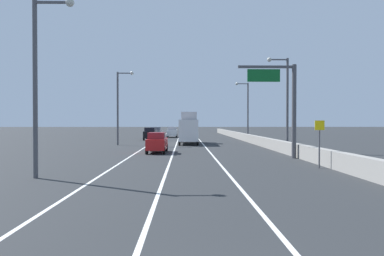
{
  "coord_description": "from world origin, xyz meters",
  "views": [
    {
      "loc": [
        -0.95,
        -4.76,
        2.9
      ],
      "look_at": [
        -0.13,
        36.39,
        2.26
      ],
      "focal_mm": 35.6,
      "sensor_mm": 36.0,
      "label": 1
    }
  ],
  "objects_px": {
    "lamp_post_right_third": "(246,107)",
    "car_white_3": "(172,132)",
    "overhead_sign_gantry": "(285,99)",
    "speed_advisory_sign": "(319,140)",
    "box_truck": "(189,129)",
    "car_red_1": "(157,143)",
    "car_black_2": "(150,134)",
    "lamp_post_left_mid": "(120,102)",
    "lamp_post_right_second": "(285,97)",
    "car_gray_0": "(156,132)",
    "lamp_post_left_near": "(40,74)"
  },
  "relations": [
    {
      "from": "lamp_post_right_third",
      "to": "car_white_3",
      "type": "relative_size",
      "value": 1.96
    },
    {
      "from": "overhead_sign_gantry",
      "to": "lamp_post_right_third",
      "type": "xyz_separation_m",
      "value": [
        1.9,
        30.72,
        0.64
      ]
    },
    {
      "from": "lamp_post_left_mid",
      "to": "car_black_2",
      "type": "relative_size",
      "value": 1.94
    },
    {
      "from": "lamp_post_left_near",
      "to": "car_red_1",
      "type": "distance_m",
      "value": 17.36
    },
    {
      "from": "speed_advisory_sign",
      "to": "lamp_post_right_second",
      "type": "bearing_deg",
      "value": 84.07
    },
    {
      "from": "lamp_post_left_near",
      "to": "car_gray_0",
      "type": "distance_m",
      "value": 51.32
    },
    {
      "from": "overhead_sign_gantry",
      "to": "lamp_post_right_third",
      "type": "bearing_deg",
      "value": 86.45
    },
    {
      "from": "lamp_post_left_near",
      "to": "lamp_post_left_mid",
      "type": "distance_m",
      "value": 28.31
    },
    {
      "from": "lamp_post_right_third",
      "to": "car_black_2",
      "type": "height_order",
      "value": "lamp_post_right_third"
    },
    {
      "from": "box_truck",
      "to": "lamp_post_left_mid",
      "type": "bearing_deg",
      "value": -162.61
    },
    {
      "from": "speed_advisory_sign",
      "to": "car_white_3",
      "type": "height_order",
      "value": "speed_advisory_sign"
    },
    {
      "from": "box_truck",
      "to": "lamp_post_left_near",
      "type": "bearing_deg",
      "value": -104.48
    },
    {
      "from": "box_truck",
      "to": "car_white_3",
      "type": "bearing_deg",
      "value": 97.93
    },
    {
      "from": "car_gray_0",
      "to": "car_red_1",
      "type": "xyz_separation_m",
      "value": [
        2.69,
        -35.01,
        -0.03
      ]
    },
    {
      "from": "car_black_2",
      "to": "overhead_sign_gantry",
      "type": "bearing_deg",
      "value": -66.64
    },
    {
      "from": "car_red_1",
      "to": "lamp_post_right_second",
      "type": "bearing_deg",
      "value": 6.9
    },
    {
      "from": "speed_advisory_sign",
      "to": "lamp_post_right_third",
      "type": "relative_size",
      "value": 0.32
    },
    {
      "from": "overhead_sign_gantry",
      "to": "lamp_post_left_mid",
      "type": "relative_size",
      "value": 0.81
    },
    {
      "from": "car_red_1",
      "to": "car_black_2",
      "type": "height_order",
      "value": "car_black_2"
    },
    {
      "from": "lamp_post_right_second",
      "to": "car_red_1",
      "type": "distance_m",
      "value": 13.31
    },
    {
      "from": "lamp_post_left_mid",
      "to": "car_white_3",
      "type": "relative_size",
      "value": 1.96
    },
    {
      "from": "lamp_post_right_third",
      "to": "box_truck",
      "type": "relative_size",
      "value": 1.01
    },
    {
      "from": "lamp_post_right_second",
      "to": "car_red_1",
      "type": "height_order",
      "value": "lamp_post_right_second"
    },
    {
      "from": "car_red_1",
      "to": "car_white_3",
      "type": "distance_m",
      "value": 35.88
    },
    {
      "from": "lamp_post_right_second",
      "to": "lamp_post_right_third",
      "type": "height_order",
      "value": "same"
    },
    {
      "from": "lamp_post_right_second",
      "to": "car_red_1",
      "type": "relative_size",
      "value": 2.02
    },
    {
      "from": "speed_advisory_sign",
      "to": "lamp_post_right_third",
      "type": "xyz_separation_m",
      "value": [
        1.46,
        37.28,
        3.61
      ]
    },
    {
      "from": "car_gray_0",
      "to": "car_white_3",
      "type": "height_order",
      "value": "car_white_3"
    },
    {
      "from": "lamp_post_right_second",
      "to": "car_white_3",
      "type": "height_order",
      "value": "lamp_post_right_second"
    },
    {
      "from": "car_white_3",
      "to": "speed_advisory_sign",
      "type": "bearing_deg",
      "value": -77.35
    },
    {
      "from": "speed_advisory_sign",
      "to": "lamp_post_right_second",
      "type": "xyz_separation_m",
      "value": [
        1.42,
        13.69,
        3.61
      ]
    },
    {
      "from": "lamp_post_left_mid",
      "to": "car_red_1",
      "type": "bearing_deg",
      "value": -65.57
    },
    {
      "from": "lamp_post_right_third",
      "to": "car_white_3",
      "type": "distance_m",
      "value": 16.89
    },
    {
      "from": "car_white_3",
      "to": "box_truck",
      "type": "distance_m",
      "value": 21.14
    },
    {
      "from": "lamp_post_right_second",
      "to": "box_truck",
      "type": "distance_m",
      "value": 16.7
    },
    {
      "from": "lamp_post_right_second",
      "to": "lamp_post_left_mid",
      "type": "bearing_deg",
      "value": 149.26
    },
    {
      "from": "lamp_post_left_mid",
      "to": "overhead_sign_gantry",
      "type": "bearing_deg",
      "value": -47.86
    },
    {
      "from": "lamp_post_left_near",
      "to": "car_red_1",
      "type": "xyz_separation_m",
      "value": [
        4.84,
        16.07,
        -4.41
      ]
    },
    {
      "from": "speed_advisory_sign",
      "to": "car_black_2",
      "type": "height_order",
      "value": "speed_advisory_sign"
    },
    {
      "from": "overhead_sign_gantry",
      "to": "speed_advisory_sign",
      "type": "distance_m",
      "value": 7.21
    },
    {
      "from": "lamp_post_left_near",
      "to": "lamp_post_right_third",
      "type": "bearing_deg",
      "value": 67.15
    },
    {
      "from": "lamp_post_right_third",
      "to": "car_black_2",
      "type": "xyz_separation_m",
      "value": [
        -15.43,
        0.59,
        -4.36
      ]
    },
    {
      "from": "lamp_post_left_mid",
      "to": "box_truck",
      "type": "relative_size",
      "value": 1.01
    },
    {
      "from": "speed_advisory_sign",
      "to": "box_truck",
      "type": "relative_size",
      "value": 0.33
    },
    {
      "from": "lamp_post_right_second",
      "to": "car_gray_0",
      "type": "bearing_deg",
      "value": 114.34
    },
    {
      "from": "overhead_sign_gantry",
      "to": "car_red_1",
      "type": "xyz_separation_m",
      "value": [
        -10.6,
        5.63,
        -3.76
      ]
    },
    {
      "from": "lamp_post_right_third",
      "to": "car_black_2",
      "type": "relative_size",
      "value": 1.94
    },
    {
      "from": "overhead_sign_gantry",
      "to": "car_black_2",
      "type": "distance_m",
      "value": 34.31
    },
    {
      "from": "lamp_post_left_mid",
      "to": "car_red_1",
      "type": "relative_size",
      "value": 2.02
    },
    {
      "from": "car_black_2",
      "to": "car_white_3",
      "type": "height_order",
      "value": "car_white_3"
    }
  ]
}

